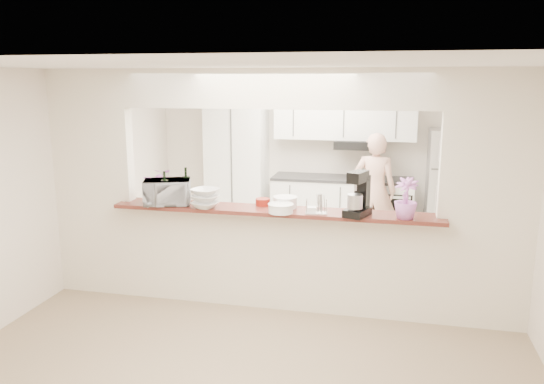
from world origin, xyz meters
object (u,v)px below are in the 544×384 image
(stand_mixer, at_px, (358,196))
(person, at_px, (374,191))
(toaster_oven, at_px, (167,192))
(refrigerator, at_px, (454,189))

(stand_mixer, bearing_deg, person, 87.97)
(toaster_oven, distance_m, person, 3.20)
(toaster_oven, height_order, stand_mixer, stand_mixer)
(toaster_oven, bearing_deg, refrigerator, 21.69)
(refrigerator, height_order, stand_mixer, refrigerator)
(refrigerator, distance_m, person, 1.16)
(refrigerator, relative_size, toaster_oven, 3.55)
(refrigerator, bearing_deg, person, -162.48)
(refrigerator, distance_m, toaster_oven, 4.23)
(refrigerator, height_order, person, refrigerator)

